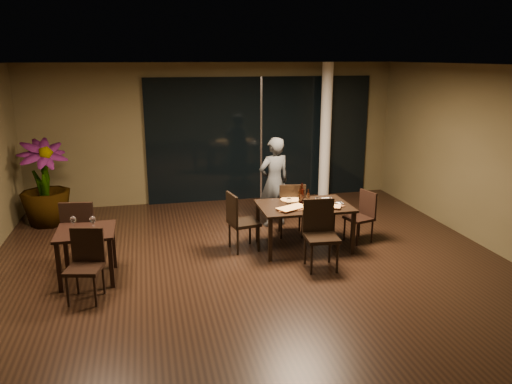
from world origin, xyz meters
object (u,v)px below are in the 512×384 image
(bottle_b, at_px, (308,197))
(chair_side_far, at_px, (81,230))
(chair_main_right, at_px, (363,214))
(chair_side_near, at_px, (86,261))
(main_table, at_px, (304,209))
(chair_main_near, at_px, (320,230))
(side_table, at_px, (86,239))
(chair_main_left, at_px, (239,219))
(diner, at_px, (274,182))
(potted_plant, at_px, (44,183))
(bottle_a, at_px, (301,195))
(chair_main_far, at_px, (292,207))
(bottle_c, at_px, (302,194))

(bottle_b, bearing_deg, chair_side_far, -179.60)
(chair_main_right, relative_size, chair_side_near, 0.93)
(main_table, height_order, chair_side_far, chair_side_far)
(chair_main_near, relative_size, chair_main_right, 1.18)
(side_table, distance_m, chair_side_far, 0.54)
(chair_main_left, relative_size, chair_side_far, 0.93)
(main_table, xyz_separation_m, diner, (-0.19, 1.23, 0.17))
(chair_side_far, bearing_deg, diner, -151.66)
(potted_plant, distance_m, bottle_a, 4.86)
(chair_main_far, height_order, bottle_a, bottle_a)
(chair_main_near, bearing_deg, chair_main_left, 144.36)
(chair_side_near, height_order, diner, diner)
(chair_main_near, distance_m, bottle_a, 0.92)
(chair_main_left, relative_size, chair_side_near, 1.04)
(chair_main_left, xyz_separation_m, chair_side_near, (-2.28, -1.21, -0.02))
(main_table, xyz_separation_m, chair_main_near, (0.00, -0.78, -0.10))
(chair_main_far, xyz_separation_m, chair_main_right, (1.15, -0.45, -0.06))
(side_table, bearing_deg, bottle_b, 8.97)
(chair_main_far, distance_m, bottle_a, 0.60)
(side_table, xyz_separation_m, chair_main_near, (3.40, -0.28, -0.04))
(bottle_a, distance_m, bottle_c, 0.02)
(bottle_b, bearing_deg, chair_main_right, 3.22)
(chair_main_far, height_order, chair_main_left, chair_main_far)
(bottle_b, bearing_deg, diner, 102.90)
(chair_side_far, distance_m, bottle_b, 3.62)
(chair_main_far, height_order, chair_main_near, chair_main_near)
(diner, bearing_deg, main_table, 84.49)
(bottle_a, relative_size, bottle_c, 0.90)
(diner, distance_m, bottle_b, 1.22)
(bottle_a, xyz_separation_m, bottle_c, (0.02, -0.01, 0.02))
(chair_main_right, height_order, diner, diner)
(chair_main_left, bearing_deg, chair_main_near, -140.62)
(chair_main_left, height_order, bottle_b, bottle_b)
(main_table, relative_size, chair_side_far, 1.43)
(chair_main_right, height_order, potted_plant, potted_plant)
(chair_main_left, xyz_separation_m, bottle_c, (1.05, -0.05, 0.38))
(chair_main_far, height_order, chair_main_right, chair_main_far)
(side_table, height_order, bottle_a, bottle_a)
(chair_main_far, height_order, diner, diner)
(chair_main_near, relative_size, chair_side_far, 0.99)
(side_table, bearing_deg, chair_main_right, 7.68)
(chair_main_far, relative_size, chair_side_far, 0.94)
(side_table, distance_m, chair_main_left, 2.41)
(chair_main_near, height_order, chair_side_far, chair_side_far)
(side_table, xyz_separation_m, bottle_c, (3.38, 0.57, 0.30))
(chair_side_near, height_order, bottle_b, bottle_b)
(chair_main_far, height_order, bottle_c, bottle_c)
(chair_main_far, xyz_separation_m, chair_side_near, (-3.30, -1.64, -0.03))
(chair_main_right, relative_size, bottle_c, 2.51)
(chair_side_near, height_order, potted_plant, potted_plant)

